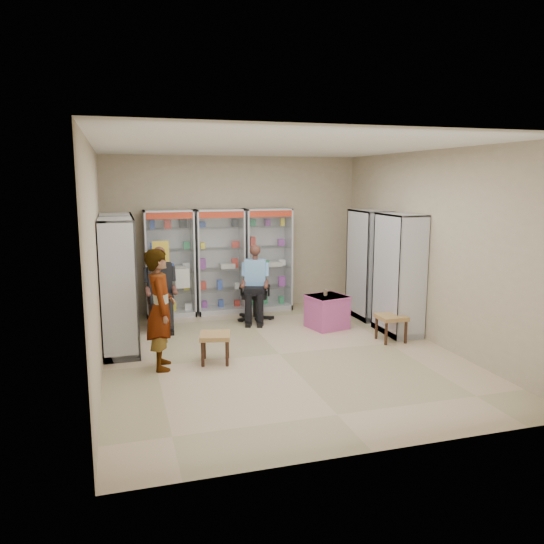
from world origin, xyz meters
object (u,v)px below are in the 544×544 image
object	(u,v)px
cabinet_right_far	(369,264)
woven_stool_a	(391,328)
woven_stool_b	(215,348)
cabinet_right_near	(399,274)
pink_trunk	(327,312)
office_chair	(255,292)
cabinet_back_right	(267,259)
seated_shopkeeper	(255,285)
cabinet_back_mid	(220,261)
cabinet_left_near	(119,287)
standing_man	(161,309)
wooden_chair	(160,301)
cabinet_back_left	(170,264)
cabinet_left_far	(119,275)

from	to	relation	value
cabinet_right_far	woven_stool_a	size ratio (longest dim) A/B	4.71
cabinet_right_far	woven_stool_b	xyz separation A→B (m)	(-3.20, -1.69, -0.79)
cabinet_right_near	pink_trunk	bearing A→B (deg)	58.66
pink_trunk	woven_stool_a	world-z (taller)	pink_trunk
office_chair	woven_stool_b	size ratio (longest dim) A/B	2.46
office_chair	pink_trunk	world-z (taller)	office_chair
cabinet_back_right	seated_shopkeeper	bearing A→B (deg)	-120.17
seated_shopkeeper	woven_stool_b	distance (m)	2.37
cabinet_back_mid	cabinet_left_near	world-z (taller)	same
pink_trunk	standing_man	distance (m)	3.21
cabinet_back_mid	wooden_chair	world-z (taller)	cabinet_back_mid
standing_man	woven_stool_a	bearing A→B (deg)	-83.24
cabinet_right_near	woven_stool_a	world-z (taller)	cabinet_right_near
cabinet_back_mid	cabinet_right_far	distance (m)	2.82
office_chair	cabinet_left_near	bearing A→B (deg)	-133.09
woven_stool_a	cabinet_back_right	bearing A→B (deg)	116.40
cabinet_back_mid	cabinet_right_near	xyz separation A→B (m)	(2.58, -2.23, 0.00)
cabinet_back_left	woven_stool_b	bearing A→B (deg)	-83.36
cabinet_left_far	standing_man	size ratio (longest dim) A/B	1.22
cabinet_back_left	office_chair	size ratio (longest dim) A/B	1.94
cabinet_back_left	woven_stool_a	size ratio (longest dim) A/B	4.71
standing_man	cabinet_left_near	bearing A→B (deg)	36.47
cabinet_back_mid	wooden_chair	distance (m)	1.50
woven_stool_a	woven_stool_b	bearing A→B (deg)	-175.98
cabinet_back_right	wooden_chair	xyz separation A→B (m)	(-2.15, -0.73, -0.53)
woven_stool_b	cabinet_left_far	bearing A→B (deg)	123.64
cabinet_right_far	woven_stool_b	bearing A→B (deg)	117.84
cabinet_right_far	standing_man	xyz separation A→B (m)	(-3.94, -1.70, -0.18)
woven_stool_b	standing_man	xyz separation A→B (m)	(-0.74, -0.01, 0.61)
cabinet_left_far	cabinet_left_near	size ratio (longest dim) A/B	1.00
cabinet_back_right	cabinet_left_near	xyz separation A→B (m)	(-2.83, -2.03, 0.00)
cabinet_back_right	woven_stool_a	bearing A→B (deg)	-63.60
cabinet_left_near	wooden_chair	world-z (taller)	cabinet_left_near
office_chair	woven_stool_a	bearing A→B (deg)	-29.03
cabinet_back_mid	cabinet_left_far	bearing A→B (deg)	-153.68
cabinet_left_far	woven_stool_a	size ratio (longest dim) A/B	4.71
cabinet_back_mid	seated_shopkeeper	xyz separation A→B (m)	(0.50, -0.78, -0.35)
cabinet_back_right	standing_man	bearing A→B (deg)	-129.21
cabinet_right_near	office_chair	xyz separation A→B (m)	(-2.08, 1.50, -0.49)
seated_shopkeeper	standing_man	bearing A→B (deg)	-113.95
cabinet_back_right	cabinet_right_near	xyz separation A→B (m)	(1.63, -2.23, 0.00)
wooden_chair	pink_trunk	size ratio (longest dim) A/B	1.59
wooden_chair	standing_man	xyz separation A→B (m)	(-0.16, -2.10, 0.35)
cabinet_left_far	seated_shopkeeper	xyz separation A→B (m)	(2.38, 0.15, -0.35)
cabinet_back_left	cabinet_back_right	distance (m)	1.90
cabinet_back_left	wooden_chair	xyz separation A→B (m)	(-0.25, -0.73, -0.53)
wooden_chair	cabinet_right_far	bearing A→B (deg)	-6.04
cabinet_right_near	seated_shopkeeper	world-z (taller)	cabinet_right_near
cabinet_back_mid	cabinet_back_right	size ratio (longest dim) A/B	1.00
cabinet_left_near	office_chair	bearing A→B (deg)	118.72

